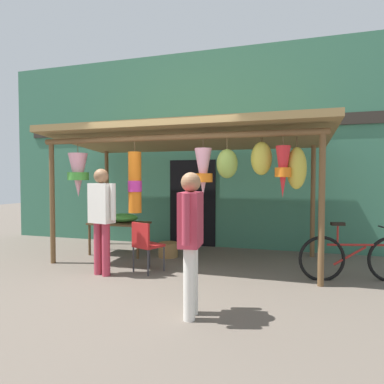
{
  "coord_description": "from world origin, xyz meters",
  "views": [
    {
      "loc": [
        1.98,
        -5.0,
        1.55
      ],
      "look_at": [
        0.12,
        1.26,
        1.3
      ],
      "focal_mm": 30.82,
      "sensor_mm": 36.0,
      "label": 1
    }
  ],
  "objects_px": {
    "display_table": "(119,226)",
    "flower_heap_on_table": "(124,218)",
    "vendor_in_orange": "(191,232)",
    "parked_bicycle": "(356,258)",
    "folding_chair": "(145,242)",
    "customer_foreground": "(102,212)",
    "wicker_basket_by_table": "(168,250)"
  },
  "relations": [
    {
      "from": "flower_heap_on_table",
      "to": "parked_bicycle",
      "type": "xyz_separation_m",
      "value": [
        4.29,
        -0.62,
        -0.4
      ]
    },
    {
      "from": "display_table",
      "to": "vendor_in_orange",
      "type": "distance_m",
      "value": 3.48
    },
    {
      "from": "parked_bicycle",
      "to": "display_table",
      "type": "bearing_deg",
      "value": 172.55
    },
    {
      "from": "flower_heap_on_table",
      "to": "folding_chair",
      "type": "xyz_separation_m",
      "value": [
        1.01,
        -1.14,
        -0.25
      ]
    },
    {
      "from": "display_table",
      "to": "wicker_basket_by_table",
      "type": "height_order",
      "value": "display_table"
    },
    {
      "from": "flower_heap_on_table",
      "to": "customer_foreground",
      "type": "distance_m",
      "value": 1.55
    },
    {
      "from": "flower_heap_on_table",
      "to": "parked_bicycle",
      "type": "bearing_deg",
      "value": -8.27
    },
    {
      "from": "customer_foreground",
      "to": "flower_heap_on_table",
      "type": "bearing_deg",
      "value": 105.19
    },
    {
      "from": "wicker_basket_by_table",
      "to": "customer_foreground",
      "type": "xyz_separation_m",
      "value": [
        -0.59,
        -1.47,
        0.88
      ]
    },
    {
      "from": "folding_chair",
      "to": "parked_bicycle",
      "type": "bearing_deg",
      "value": 8.99
    },
    {
      "from": "flower_heap_on_table",
      "to": "vendor_in_orange",
      "type": "height_order",
      "value": "vendor_in_orange"
    },
    {
      "from": "folding_chair",
      "to": "parked_bicycle",
      "type": "distance_m",
      "value": 3.32
    },
    {
      "from": "folding_chair",
      "to": "display_table",
      "type": "bearing_deg",
      "value": 134.83
    },
    {
      "from": "display_table",
      "to": "folding_chair",
      "type": "bearing_deg",
      "value": -45.17
    },
    {
      "from": "wicker_basket_by_table",
      "to": "vendor_in_orange",
      "type": "distance_m",
      "value": 3.02
    },
    {
      "from": "display_table",
      "to": "parked_bicycle",
      "type": "height_order",
      "value": "parked_bicycle"
    },
    {
      "from": "parked_bicycle",
      "to": "folding_chair",
      "type": "bearing_deg",
      "value": -171.01
    },
    {
      "from": "display_table",
      "to": "parked_bicycle",
      "type": "relative_size",
      "value": 0.69
    },
    {
      "from": "wicker_basket_by_table",
      "to": "folding_chair",
      "type": "bearing_deg",
      "value": -88.62
    },
    {
      "from": "folding_chair",
      "to": "parked_bicycle",
      "type": "xyz_separation_m",
      "value": [
        3.27,
        0.52,
        -0.16
      ]
    },
    {
      "from": "display_table",
      "to": "folding_chair",
      "type": "relative_size",
      "value": 1.4
    },
    {
      "from": "vendor_in_orange",
      "to": "parked_bicycle",
      "type": "bearing_deg",
      "value": 44.42
    },
    {
      "from": "display_table",
      "to": "customer_foreground",
      "type": "xyz_separation_m",
      "value": [
        0.47,
        -1.42,
        0.44
      ]
    },
    {
      "from": "display_table",
      "to": "flower_heap_on_table",
      "type": "relative_size",
      "value": 1.85
    },
    {
      "from": "folding_chair",
      "to": "parked_bicycle",
      "type": "height_order",
      "value": "parked_bicycle"
    },
    {
      "from": "wicker_basket_by_table",
      "to": "vendor_in_orange",
      "type": "relative_size",
      "value": 0.24
    },
    {
      "from": "wicker_basket_by_table",
      "to": "parked_bicycle",
      "type": "relative_size",
      "value": 0.23
    },
    {
      "from": "flower_heap_on_table",
      "to": "vendor_in_orange",
      "type": "relative_size",
      "value": 0.39
    },
    {
      "from": "vendor_in_orange",
      "to": "customer_foreground",
      "type": "xyz_separation_m",
      "value": [
        -1.85,
        1.15,
        0.06
      ]
    },
    {
      "from": "wicker_basket_by_table",
      "to": "parked_bicycle",
      "type": "bearing_deg",
      "value": -10.76
    },
    {
      "from": "display_table",
      "to": "wicker_basket_by_table",
      "type": "relative_size",
      "value": 3.01
    },
    {
      "from": "vendor_in_orange",
      "to": "customer_foreground",
      "type": "relative_size",
      "value": 0.95
    }
  ]
}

